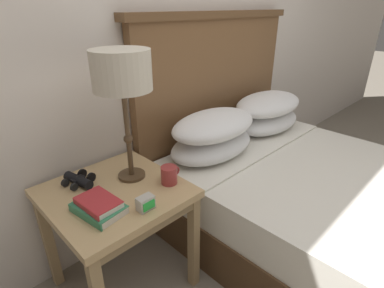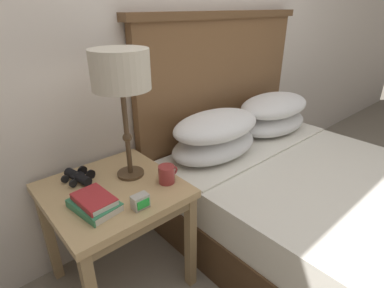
{
  "view_description": "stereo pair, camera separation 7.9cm",
  "coord_description": "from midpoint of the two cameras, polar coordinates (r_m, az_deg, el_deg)",
  "views": [
    {
      "loc": [
        -1.18,
        -0.28,
        1.35
      ],
      "look_at": [
        -0.19,
        0.73,
        0.68
      ],
      "focal_mm": 28.0,
      "sensor_mm": 36.0,
      "label": 1
    },
    {
      "loc": [
        -1.13,
        -0.34,
        1.35
      ],
      "look_at": [
        -0.19,
        0.73,
        0.68
      ],
      "focal_mm": 28.0,
      "sensor_mm": 36.0,
      "label": 2
    }
  ],
  "objects": [
    {
      "name": "book_on_nightstand",
      "position": [
        1.3,
        -19.1,
        -11.6
      ],
      "size": [
        0.17,
        0.23,
        0.04
      ],
      "color": "silver",
      "rests_on": "nightstand"
    },
    {
      "name": "coffee_mug",
      "position": [
        1.41,
        -5.96,
        -5.89
      ],
      "size": [
        0.1,
        0.08,
        0.08
      ],
      "color": "#993333",
      "rests_on": "nightstand"
    },
    {
      "name": "bed",
      "position": [
        1.92,
        21.01,
        -9.38
      ],
      "size": [
        1.43,
        1.88,
        1.31
      ],
      "color": "#4E3520",
      "rests_on": "ground_plane"
    },
    {
      "name": "alarm_clock",
      "position": [
        1.26,
        -10.64,
        -11.05
      ],
      "size": [
        0.07,
        0.05,
        0.06
      ],
      "color": "#B7B2A8",
      "rests_on": "nightstand"
    },
    {
      "name": "book_stacked_on_top",
      "position": [
        1.28,
        -19.18,
        -10.51
      ],
      "size": [
        0.13,
        0.19,
        0.03
      ],
      "color": "silver",
      "rests_on": "book_on_nightstand"
    },
    {
      "name": "binoculars_pair",
      "position": [
        1.51,
        -22.22,
        -6.39
      ],
      "size": [
        0.15,
        0.16,
        0.05
      ],
      "color": "black",
      "rests_on": "nightstand"
    },
    {
      "name": "wall_back",
      "position": [
        1.84,
        -6.22,
        23.44
      ],
      "size": [
        8.0,
        0.06,
        2.6
      ],
      "color": "silver",
      "rests_on": "ground_plane"
    },
    {
      "name": "table_lamp",
      "position": [
        1.33,
        -14.92,
        12.62
      ],
      "size": [
        0.25,
        0.25,
        0.6
      ],
      "color": "#4C3823",
      "rests_on": "nightstand"
    },
    {
      "name": "nightstand",
      "position": [
        1.47,
        -15.78,
        -10.97
      ],
      "size": [
        0.58,
        0.58,
        0.58
      ],
      "color": "tan",
      "rests_on": "ground_plane"
    }
  ]
}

